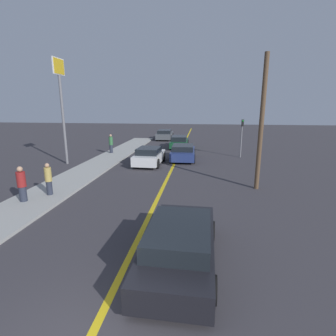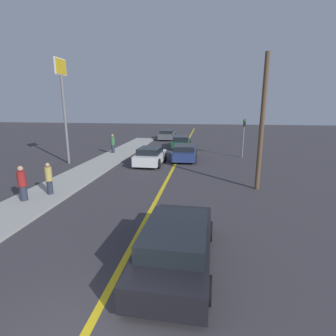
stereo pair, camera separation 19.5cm
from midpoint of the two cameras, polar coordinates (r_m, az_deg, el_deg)
road_center_line at (r=22.08m, az=2.45°, el=1.95°), size 0.20×60.00×0.01m
sidewalk_left at (r=20.94m, az=-13.88°, el=1.08°), size 2.59×30.83×0.12m
car_near_right_lane at (r=7.68m, az=2.54°, el=-16.17°), size 2.11×4.72×1.29m
car_ahead_center at (r=19.97m, az=-3.55°, el=2.60°), size 2.02×3.90×1.33m
car_far_distant at (r=21.73m, az=3.83°, el=3.41°), size 2.12×4.20×1.26m
car_parked_left_lot at (r=28.08m, az=3.10°, el=5.70°), size 1.92×4.57×1.25m
car_oncoming_far at (r=35.01m, az=-0.03°, el=7.30°), size 2.12×4.75×1.26m
pedestrian_near_curb at (r=13.72m, az=-28.80°, el=-2.97°), size 0.39×0.39×1.64m
pedestrian_mid_group at (r=14.11m, az=-24.14°, el=-2.11°), size 0.33×0.33×1.59m
pedestrian_far_standing at (r=24.79m, az=-11.71°, el=5.24°), size 0.35×0.35×1.72m
traffic_light at (r=23.29m, az=16.35°, el=7.12°), size 0.18×0.40×3.26m
roadside_sign at (r=21.43m, az=-21.71°, el=15.17°), size 0.20×1.49×7.71m
utility_pole at (r=14.47m, az=20.14°, el=8.94°), size 0.24×0.24×6.96m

